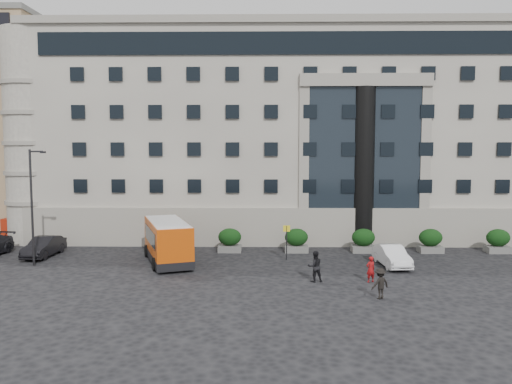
# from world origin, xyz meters

# --- Properties ---
(ground) EXTENTS (120.00, 120.00, 0.00)m
(ground) POSITION_xyz_m (0.00, 0.00, 0.00)
(ground) COLOR black
(ground) RESTS_ON ground
(civic_building) EXTENTS (44.00, 24.00, 18.00)m
(civic_building) POSITION_xyz_m (6.00, 22.00, 9.00)
(civic_building) COLOR gray
(civic_building) RESTS_ON ground
(entrance_column) EXTENTS (1.80, 1.80, 13.00)m
(entrance_column) POSITION_xyz_m (12.00, 10.30, 6.50)
(entrance_column) COLOR black
(entrance_column) RESTS_ON ground
(apartment_far) EXTENTS (13.00, 13.00, 22.00)m
(apartment_far) POSITION_xyz_m (-27.00, 38.00, 11.00)
(apartment_far) COLOR olive
(apartment_far) RESTS_ON ground
(hedge_a) EXTENTS (1.80, 1.26, 1.84)m
(hedge_a) POSITION_xyz_m (-4.00, 7.80, 0.93)
(hedge_a) COLOR #60605D
(hedge_a) RESTS_ON ground
(hedge_b) EXTENTS (1.80, 1.26, 1.84)m
(hedge_b) POSITION_xyz_m (1.20, 7.80, 0.93)
(hedge_b) COLOR #60605D
(hedge_b) RESTS_ON ground
(hedge_c) EXTENTS (1.80, 1.26, 1.84)m
(hedge_c) POSITION_xyz_m (6.40, 7.80, 0.93)
(hedge_c) COLOR #60605D
(hedge_c) RESTS_ON ground
(hedge_d) EXTENTS (1.80, 1.26, 1.84)m
(hedge_d) POSITION_xyz_m (11.60, 7.80, 0.93)
(hedge_d) COLOR #60605D
(hedge_d) RESTS_ON ground
(hedge_e) EXTENTS (1.80, 1.26, 1.84)m
(hedge_e) POSITION_xyz_m (16.80, 7.80, 0.93)
(hedge_e) COLOR #60605D
(hedge_e) RESTS_ON ground
(hedge_f) EXTENTS (1.80, 1.26, 1.84)m
(hedge_f) POSITION_xyz_m (22.00, 7.80, 0.93)
(hedge_f) COLOR #60605D
(hedge_f) RESTS_ON ground
(street_lamp) EXTENTS (1.16, 0.18, 8.00)m
(street_lamp) POSITION_xyz_m (-11.94, 3.00, 4.37)
(street_lamp) COLOR #262628
(street_lamp) RESTS_ON ground
(bus_stop_sign) EXTENTS (0.50, 0.08, 2.52)m
(bus_stop_sign) POSITION_xyz_m (5.50, 5.00, 1.73)
(bus_stop_sign) COLOR #262628
(bus_stop_sign) RESTS_ON ground
(minibus) EXTENTS (4.68, 7.48, 2.95)m
(minibus) POSITION_xyz_m (-2.95, 4.11, 1.63)
(minibus) COLOR #C04309
(minibus) RESTS_ON ground
(red_truck) EXTENTS (2.73, 5.35, 2.81)m
(red_truck) POSITION_xyz_m (-17.48, 14.14, 1.44)
(red_truck) COLOR maroon
(red_truck) RESTS_ON ground
(parked_car_b) EXTENTS (1.77, 4.52, 1.47)m
(parked_car_b) POSITION_xyz_m (-12.59, 5.94, 0.73)
(parked_car_b) COLOR black
(parked_car_b) RESTS_ON ground
(parked_car_d) EXTENTS (2.45, 4.73, 1.27)m
(parked_car_d) POSITION_xyz_m (-11.50, 16.00, 0.64)
(parked_car_d) COLOR black
(parked_car_d) RESTS_ON ground
(white_taxi) EXTENTS (1.88, 4.45, 1.43)m
(white_taxi) POSITION_xyz_m (12.64, 3.25, 0.71)
(white_taxi) COLOR white
(white_taxi) RESTS_ON ground
(pedestrian_a) EXTENTS (0.67, 0.55, 1.58)m
(pedestrian_a) POSITION_xyz_m (10.30, -0.95, 0.79)
(pedestrian_a) COLOR maroon
(pedestrian_a) RESTS_ON ground
(pedestrian_b) EXTENTS (1.06, 0.91, 1.89)m
(pedestrian_b) POSITION_xyz_m (6.95, -0.91, 0.94)
(pedestrian_b) COLOR black
(pedestrian_b) RESTS_ON ground
(pedestrian_c) EXTENTS (1.24, 1.05, 1.67)m
(pedestrian_c) POSITION_xyz_m (10.10, -4.29, 0.84)
(pedestrian_c) COLOR black
(pedestrian_c) RESTS_ON ground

